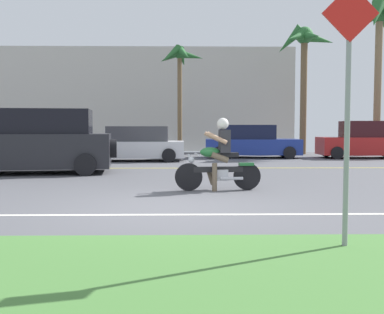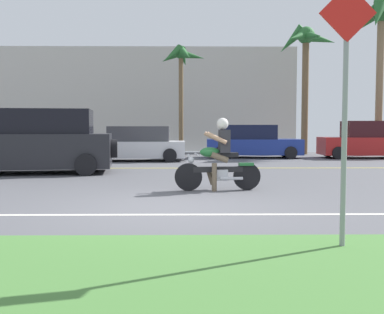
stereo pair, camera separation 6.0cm
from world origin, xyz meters
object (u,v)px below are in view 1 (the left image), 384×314
at_px(motorcyclist, 219,160).
at_px(parked_car_0, 5,143).
at_px(palm_tree_1, 180,63).
at_px(street_sign, 348,92).
at_px(palm_tree_2, 304,48).
at_px(suv_nearby, 30,142).
at_px(palm_tree_0, 380,25).
at_px(parked_car_3, 364,141).
at_px(parked_car_1, 134,145).
at_px(parked_car_2, 251,142).

xyz_separation_m(motorcyclist, parked_car_0, (-8.53, 9.76, 0.05)).
height_order(palm_tree_1, street_sign, palm_tree_1).
bearing_deg(palm_tree_2, suv_nearby, -137.85).
relative_size(palm_tree_0, street_sign, 2.68).
distance_m(parked_car_0, parked_car_3, 16.11).
bearing_deg(suv_nearby, parked_car_0, 117.59).
xyz_separation_m(parked_car_1, parked_car_3, (10.42, 1.69, 0.10)).
xyz_separation_m(parked_car_3, palm_tree_2, (-2.06, 3.02, 4.78)).
bearing_deg(motorcyclist, palm_tree_1, 94.49).
xyz_separation_m(parked_car_2, parked_car_3, (5.21, -0.27, 0.07)).
bearing_deg(motorcyclist, suv_nearby, 144.67).
distance_m(parked_car_0, street_sign, 17.58).
relative_size(suv_nearby, palm_tree_2, 0.76).
bearing_deg(suv_nearby, palm_tree_0, 31.83).
xyz_separation_m(parked_car_3, street_sign, (-6.52, -15.68, 0.98)).
xyz_separation_m(suv_nearby, parked_car_0, (-3.09, 5.91, -0.22)).
bearing_deg(parked_car_3, palm_tree_2, 124.38).
relative_size(parked_car_1, parked_car_3, 1.09).
bearing_deg(parked_car_3, motorcyclist, -125.15).
distance_m(palm_tree_0, palm_tree_2, 3.79).
relative_size(palm_tree_1, palm_tree_2, 0.80).
bearing_deg(parked_car_0, palm_tree_1, 19.35).
bearing_deg(motorcyclist, parked_car_0, 131.13).
height_order(parked_car_0, palm_tree_1, palm_tree_1).
relative_size(palm_tree_0, palm_tree_2, 1.15).
xyz_separation_m(parked_car_2, street_sign, (-1.31, -15.95, 1.05)).
relative_size(motorcyclist, parked_car_2, 0.43).
bearing_deg(street_sign, palm_tree_0, 65.76).
height_order(parked_car_2, street_sign, street_sign).
xyz_separation_m(suv_nearby, palm_tree_0, (14.48, 8.99, 5.56)).
bearing_deg(parked_car_0, street_sign, -57.01).
xyz_separation_m(parked_car_0, parked_car_1, (5.66, -0.73, -0.04)).
xyz_separation_m(parked_car_1, palm_tree_0, (11.91, 3.80, 5.82)).
bearing_deg(parked_car_3, street_sign, -112.58).
height_order(palm_tree_2, street_sign, palm_tree_2).
relative_size(parked_car_1, palm_tree_0, 0.56).
xyz_separation_m(parked_car_0, palm_tree_0, (17.57, 3.08, 5.78)).
bearing_deg(palm_tree_0, parked_car_1, -162.29).
bearing_deg(parked_car_2, palm_tree_0, 15.40).
bearing_deg(palm_tree_2, palm_tree_0, -14.16).
bearing_deg(parked_car_3, palm_tree_1, 168.77).
bearing_deg(parked_car_2, parked_car_1, -159.39).
relative_size(parked_car_3, palm_tree_0, 0.51).
bearing_deg(street_sign, parked_car_1, 105.56).
bearing_deg(motorcyclist, palm_tree_0, 54.85).
bearing_deg(motorcyclist, parked_car_2, 78.00).
xyz_separation_m(palm_tree_0, street_sign, (-8.01, -17.80, -4.75)).
height_order(suv_nearby, parked_car_0, suv_nearby).
xyz_separation_m(palm_tree_0, palm_tree_1, (-10.02, -0.43, -1.95)).
relative_size(suv_nearby, street_sign, 1.77).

